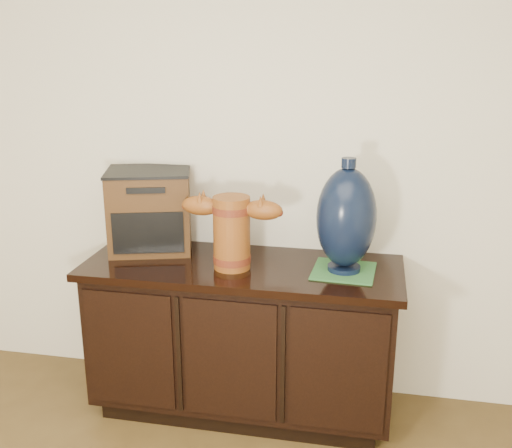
% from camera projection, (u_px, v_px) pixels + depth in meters
% --- Properties ---
extents(sideboard, '(1.46, 0.56, 0.75)m').
position_uv_depth(sideboard, '(243.00, 336.00, 2.86)').
color(sideboard, black).
rests_on(sideboard, ground).
extents(terracotta_vessel, '(0.47, 0.18, 0.33)m').
position_uv_depth(terracotta_vessel, '(232.00, 228.00, 2.65)').
color(terracotta_vessel, brown).
rests_on(terracotta_vessel, sideboard).
extents(tv_radio, '(0.47, 0.41, 0.40)m').
position_uv_depth(tv_radio, '(150.00, 210.00, 2.90)').
color(tv_radio, '#432810').
rests_on(tv_radio, sideboard).
extents(green_mat, '(0.29, 0.29, 0.01)m').
position_uv_depth(green_mat, '(344.00, 271.00, 2.66)').
color(green_mat, '#306B33').
rests_on(green_mat, sideboard).
extents(lamp_base, '(0.28, 0.28, 0.50)m').
position_uv_depth(lamp_base, '(346.00, 218.00, 2.59)').
color(lamp_base, black).
rests_on(lamp_base, green_mat).
extents(spray_can, '(0.07, 0.07, 0.19)m').
position_uv_depth(spray_can, '(223.00, 234.00, 2.88)').
color(spray_can, '#580F1B').
rests_on(spray_can, sideboard).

